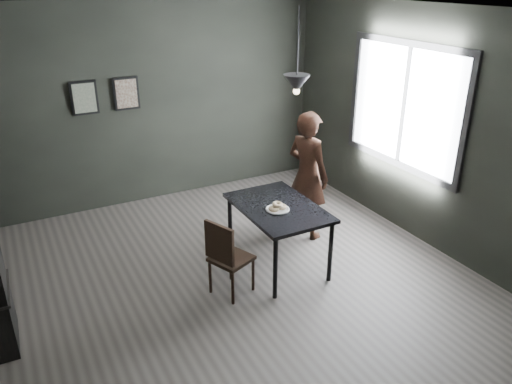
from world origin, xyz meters
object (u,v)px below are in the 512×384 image
white_plate (278,210)px  pendant_lamp (297,83)px  wood_chair (226,254)px  woman (308,175)px  cafe_table (278,212)px

white_plate → pendant_lamp: size_ratio=0.27×
white_plate → pendant_lamp: 1.35m
wood_chair → white_plate: bearing=-9.1°
woman → pendant_lamp: 1.37m
white_plate → woman: woman is taller
white_plate → wood_chair: 0.76m
cafe_table → woman: bearing=34.7°
white_plate → woman: size_ratio=0.14×
cafe_table → white_plate: size_ratio=5.22×
woman → pendant_lamp: (-0.45, -0.38, 1.24)m
white_plate → wood_chair: size_ratio=0.27×
wood_chair → pendant_lamp: bearing=-2.9°
cafe_table → pendant_lamp: (0.25, 0.10, 1.38)m
woman → wood_chair: 1.66m
cafe_table → wood_chair: bearing=-161.2°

